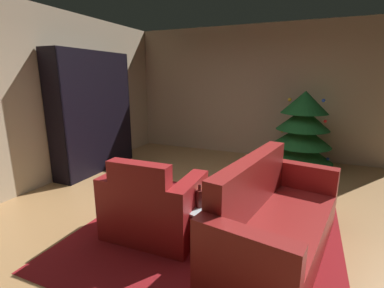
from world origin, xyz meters
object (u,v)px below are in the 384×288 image
(couch_red, at_px, (273,223))
(bottle_on_table, at_px, (200,198))
(bookshelf_unit, at_px, (98,113))
(book_stack_on_table, at_px, (211,195))
(armchair_red, at_px, (153,207))
(coffee_table, at_px, (215,204))
(decorated_tree, at_px, (302,131))

(couch_red, bearing_deg, bottle_on_table, -166.17)
(bookshelf_unit, height_order, book_stack_on_table, bookshelf_unit)
(armchair_red, bearing_deg, coffee_table, 18.53)
(coffee_table, height_order, bottle_on_table, bottle_on_table)
(armchair_red, xyz_separation_m, decorated_tree, (1.39, 2.96, 0.41))
(decorated_tree, bearing_deg, coffee_table, -105.35)
(coffee_table, relative_size, bottle_on_table, 3.30)
(couch_red, xyz_separation_m, coffee_table, (-0.61, 0.02, 0.08))
(armchair_red, xyz_separation_m, bottle_on_table, (0.54, 0.01, 0.20))
(decorated_tree, bearing_deg, book_stack_on_table, -106.65)
(bookshelf_unit, height_order, decorated_tree, bookshelf_unit)
(armchair_red, distance_m, decorated_tree, 3.29)
(book_stack_on_table, bearing_deg, couch_red, -5.70)
(bookshelf_unit, xyz_separation_m, armchair_red, (2.13, -1.66, -0.72))
(bottle_on_table, relative_size, decorated_tree, 0.16)
(bookshelf_unit, relative_size, book_stack_on_table, 9.73)
(couch_red, bearing_deg, coffee_table, 177.82)
(bookshelf_unit, distance_m, decorated_tree, 3.76)
(coffee_table, distance_m, decorated_tree, 2.87)
(book_stack_on_table, bearing_deg, decorated_tree, 73.35)
(bookshelf_unit, bearing_deg, armchair_red, -37.88)
(bookshelf_unit, height_order, bottle_on_table, bookshelf_unit)
(book_stack_on_table, bearing_deg, bottle_on_table, -99.84)
(book_stack_on_table, height_order, bottle_on_table, bottle_on_table)
(bookshelf_unit, xyz_separation_m, coffee_table, (2.76, -1.45, -0.65))
(armchair_red, distance_m, coffee_table, 0.67)
(couch_red, relative_size, decorated_tree, 1.38)
(book_stack_on_table, distance_m, bottle_on_table, 0.25)
(bottle_on_table, bearing_deg, book_stack_on_table, 80.16)
(coffee_table, relative_size, book_stack_on_table, 3.62)
(armchair_red, xyz_separation_m, coffee_table, (0.63, 0.21, 0.07))
(bottle_on_table, bearing_deg, bookshelf_unit, 148.38)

